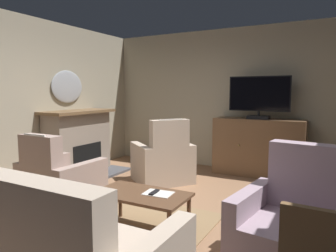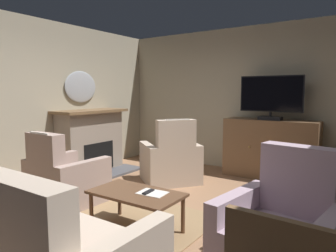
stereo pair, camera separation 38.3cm
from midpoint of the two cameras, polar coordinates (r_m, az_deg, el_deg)
ground_plane at (r=3.90m, az=-5.44°, el=-16.85°), size 5.62×6.20×0.04m
wall_back at (r=6.16m, az=9.49°, el=4.83°), size 5.62×0.10×2.72m
wall_left at (r=5.46m, az=-28.51°, el=3.95°), size 0.10×6.20×2.72m
rug_central at (r=3.71m, az=-15.66°, el=-17.91°), size 2.19×2.12×0.01m
fireplace at (r=5.92m, az=-17.86°, el=-3.19°), size 0.93×1.45×1.18m
wall_mirror_oval at (r=6.02m, az=-19.84°, el=6.82°), size 0.06×0.73×0.59m
tv_cabinet at (r=5.72m, az=14.42°, el=-4.11°), size 1.57×0.49×1.03m
television at (r=5.58m, az=14.56°, el=5.30°), size 1.05×0.20×0.75m
coffee_table at (r=3.41m, az=-8.20°, el=-12.97°), size 1.01×0.57×0.44m
tv_remote at (r=3.36m, az=-5.91°, el=-12.15°), size 0.06×0.17×0.02m
folded_newspaper at (r=3.36m, az=-5.16°, el=-12.30°), size 0.32×0.25×0.01m
armchair_in_far_corner at (r=5.21m, az=-2.98°, el=-6.61°), size 1.18×1.19×1.09m
armchair_by_fireplace at (r=2.88m, az=18.67°, el=-18.19°), size 1.00×0.98×1.06m
armchair_facing_sofa at (r=4.39m, az=-21.74°, el=-9.88°), size 0.86×0.84×1.02m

